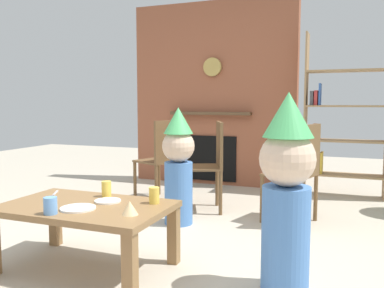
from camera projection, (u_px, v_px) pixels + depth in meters
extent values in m
plane|color=#BCB29E|center=(153.00, 251.00, 2.98)|extent=(12.00, 12.00, 0.00)
cube|color=#935138|center=(213.00, 94.00, 5.42)|extent=(2.20, 0.18, 2.40)
cube|color=black|center=(211.00, 158.00, 5.41)|extent=(0.70, 0.02, 0.60)
cube|color=brown|center=(210.00, 113.00, 5.31)|extent=(1.10, 0.10, 0.04)
cylinder|color=tan|center=(212.00, 67.00, 5.26)|extent=(0.24, 0.04, 0.24)
cube|color=#9E7A51|center=(306.00, 114.00, 4.82)|extent=(0.02, 0.28, 1.90)
cube|color=#9E7A51|center=(343.00, 175.00, 4.73)|extent=(0.86, 0.28, 0.02)
cube|color=#9E7A51|center=(344.00, 141.00, 4.69)|extent=(0.86, 0.28, 0.02)
cube|color=#9E7A51|center=(345.00, 106.00, 4.65)|extent=(0.86, 0.28, 0.02)
cube|color=#9E7A51|center=(347.00, 71.00, 4.61)|extent=(0.86, 0.28, 0.02)
cube|color=#B23333|center=(310.00, 162.00, 4.85)|extent=(0.03, 0.20, 0.24)
cube|color=#3359A5|center=(314.00, 162.00, 4.84)|extent=(0.03, 0.20, 0.24)
cube|color=#3F8C4C|center=(318.00, 163.00, 4.82)|extent=(0.04, 0.20, 0.23)
cube|color=gold|center=(322.00, 163.00, 4.80)|extent=(0.03, 0.20, 0.25)
cube|color=#8C4C99|center=(311.00, 132.00, 4.82)|extent=(0.02, 0.20, 0.17)
cube|color=#D87F3F|center=(315.00, 131.00, 4.80)|extent=(0.04, 0.20, 0.18)
cube|color=#4C4C51|center=(312.00, 98.00, 4.77)|extent=(0.04, 0.20, 0.16)
cube|color=#B23333|center=(316.00, 98.00, 4.76)|extent=(0.04, 0.20, 0.17)
cube|color=#3359A5|center=(320.00, 94.00, 4.74)|extent=(0.02, 0.20, 0.25)
cube|color=olive|center=(85.00, 208.00, 2.64)|extent=(1.08, 0.68, 0.04)
cube|color=olive|center=(130.00, 268.00, 2.21)|extent=(0.07, 0.07, 0.39)
cube|color=olive|center=(55.00, 220.00, 3.11)|extent=(0.07, 0.07, 0.39)
cube|color=olive|center=(174.00, 235.00, 2.75)|extent=(0.07, 0.07, 0.39)
cylinder|color=#F2CC4C|center=(154.00, 195.00, 2.66)|extent=(0.07, 0.07, 0.11)
cylinder|color=#F2CC4C|center=(106.00, 189.00, 2.85)|extent=(0.07, 0.07, 0.11)
cylinder|color=#669EE0|center=(50.00, 206.00, 2.40)|extent=(0.08, 0.08, 0.10)
cylinder|color=white|center=(78.00, 208.00, 2.52)|extent=(0.22, 0.22, 0.01)
cylinder|color=white|center=(108.00, 201.00, 2.71)|extent=(0.17, 0.17, 0.01)
cone|color=#EAC68C|center=(130.00, 208.00, 2.39)|extent=(0.10, 0.10, 0.08)
cube|color=silver|center=(56.00, 193.00, 2.96)|extent=(0.09, 0.14, 0.01)
cylinder|color=#4C7FC6|center=(285.00, 239.00, 2.34)|extent=(0.28, 0.28, 0.62)
sphere|color=beige|center=(287.00, 159.00, 2.29)|extent=(0.32, 0.32, 0.32)
cone|color=#4CB766|center=(288.00, 115.00, 2.26)|extent=(0.29, 0.29, 0.25)
cylinder|color=#4C7FC6|center=(179.00, 193.00, 3.65)|extent=(0.25, 0.25, 0.56)
sphere|color=beige|center=(178.00, 146.00, 3.60)|extent=(0.29, 0.29, 0.29)
cone|color=#4CB766|center=(178.00, 120.00, 3.58)|extent=(0.26, 0.26, 0.23)
cube|color=brown|center=(157.00, 161.00, 4.54)|extent=(0.52, 0.52, 0.02)
cube|color=brown|center=(169.00, 141.00, 4.39)|extent=(0.18, 0.38, 0.45)
cylinder|color=brown|center=(159.00, 177.00, 4.81)|extent=(0.04, 0.04, 0.43)
cylinder|color=brown|center=(135.00, 181.00, 4.55)|extent=(0.04, 0.04, 0.43)
cylinder|color=brown|center=(180.00, 181.00, 4.57)|extent=(0.04, 0.04, 0.43)
cylinder|color=brown|center=(156.00, 185.00, 4.31)|extent=(0.04, 0.04, 0.43)
cube|color=brown|center=(201.00, 167.00, 4.09)|extent=(0.52, 0.52, 0.02)
cube|color=brown|center=(220.00, 144.00, 4.07)|extent=(0.18, 0.38, 0.45)
cylinder|color=brown|center=(183.00, 186.00, 4.28)|extent=(0.04, 0.04, 0.43)
cylinder|color=brown|center=(183.00, 193.00, 3.92)|extent=(0.04, 0.04, 0.43)
cylinder|color=brown|center=(217.00, 186.00, 4.29)|extent=(0.04, 0.04, 0.43)
cylinder|color=brown|center=(221.00, 193.00, 3.94)|extent=(0.04, 0.04, 0.43)
cube|color=brown|center=(290.00, 174.00, 3.69)|extent=(0.50, 0.50, 0.02)
cube|color=brown|center=(310.00, 150.00, 3.55)|extent=(0.15, 0.39, 0.45)
cylinder|color=brown|center=(280.00, 192.00, 3.97)|extent=(0.04, 0.04, 0.43)
cylinder|color=brown|center=(262.00, 199.00, 3.69)|extent=(0.04, 0.04, 0.43)
cylinder|color=brown|center=(316.00, 198.00, 3.74)|extent=(0.04, 0.04, 0.43)
cylinder|color=brown|center=(299.00, 206.00, 3.46)|extent=(0.04, 0.04, 0.43)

